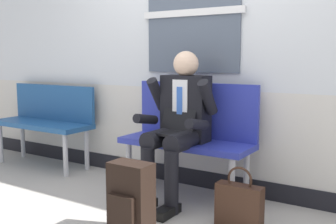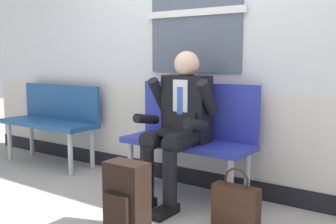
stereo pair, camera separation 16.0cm
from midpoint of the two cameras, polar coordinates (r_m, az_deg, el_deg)
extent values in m
plane|color=#9E9991|center=(3.29, -4.08, -13.41)|extent=(18.00, 18.00, 0.00)
cube|color=beige|center=(3.75, 2.70, -2.34)|extent=(6.04, 0.12, 0.75)
cube|color=black|center=(3.86, 2.65, -8.97)|extent=(6.04, 0.14, 0.16)
cube|color=#4C5666|center=(3.66, 2.13, 13.88)|extent=(0.93, 0.02, 1.05)
cube|color=silver|center=(3.65, 2.05, 13.89)|extent=(1.01, 0.03, 0.06)
cube|color=#28339E|center=(3.42, 1.15, -4.45)|extent=(1.15, 0.42, 0.05)
cube|color=#28339E|center=(3.53, 2.69, 0.27)|extent=(1.15, 0.04, 0.48)
cylinder|color=#B7B7BC|center=(3.64, -6.81, -7.72)|extent=(0.05, 0.05, 0.44)
cylinder|color=#B7B7BC|center=(3.87, -3.97, -6.76)|extent=(0.05, 0.05, 0.44)
cylinder|color=#B7B7BC|center=(3.13, 7.50, -10.30)|extent=(0.05, 0.05, 0.44)
cylinder|color=#B7B7BC|center=(3.39, 9.69, -8.92)|extent=(0.05, 0.05, 0.44)
cube|color=navy|center=(4.62, -18.46, -1.67)|extent=(1.21, 0.42, 0.05)
cube|color=navy|center=(4.71, -16.88, 1.28)|extent=(1.21, 0.04, 0.39)
cylinder|color=#B7B7BC|center=(4.99, -23.48, -4.08)|extent=(0.05, 0.05, 0.44)
cylinder|color=#B7B7BC|center=(5.16, -20.72, -3.58)|extent=(0.05, 0.05, 0.44)
cylinder|color=#B7B7BC|center=(4.18, -15.39, -5.92)|extent=(0.05, 0.05, 0.44)
cylinder|color=#B7B7BC|center=(4.38, -12.46, -5.20)|extent=(0.05, 0.05, 0.44)
cylinder|color=black|center=(3.29, -2.40, -3.68)|extent=(0.15, 0.40, 0.15)
cylinder|color=black|center=(3.22, -4.34, -9.30)|extent=(0.11, 0.11, 0.49)
cube|color=black|center=(3.24, -4.96, -13.10)|extent=(0.10, 0.26, 0.07)
cylinder|color=black|center=(3.17, 0.86, -4.11)|extent=(0.15, 0.40, 0.15)
cylinder|color=black|center=(3.09, -1.03, -9.97)|extent=(0.11, 0.11, 0.49)
cube|color=black|center=(3.12, -1.65, -13.91)|extent=(0.10, 0.26, 0.07)
cube|color=black|center=(3.37, 1.16, 0.54)|extent=(0.40, 0.18, 0.55)
cube|color=silver|center=(3.28, 0.30, 1.24)|extent=(0.14, 0.01, 0.38)
cube|color=blue|center=(3.28, 0.23, 0.70)|extent=(0.05, 0.01, 0.33)
sphere|color=beige|center=(3.34, 1.18, 6.84)|extent=(0.21, 0.21, 0.21)
cylinder|color=black|center=(3.43, -2.87, 2.51)|extent=(0.09, 0.25, 0.30)
cylinder|color=black|center=(3.32, -4.55, -1.03)|extent=(0.08, 0.27, 0.12)
cylinder|color=black|center=(3.18, 4.20, 2.09)|extent=(0.09, 0.25, 0.30)
cylinder|color=black|center=(3.06, 2.64, -1.76)|extent=(0.08, 0.27, 0.12)
cube|color=black|center=(3.20, -1.10, -3.02)|extent=(0.30, 0.22, 0.02)
cube|color=black|center=(3.29, 0.16, -0.78)|extent=(0.30, 0.08, 0.21)
cube|color=black|center=(2.79, -6.93, -12.03)|extent=(0.29, 0.17, 0.49)
cube|color=black|center=(2.74, -8.36, -14.07)|extent=(0.20, 0.04, 0.25)
cube|color=#331E14|center=(2.90, 8.44, -13.15)|extent=(0.33, 0.11, 0.31)
torus|color=#331E14|center=(2.83, 8.52, -9.43)|extent=(0.18, 0.02, 0.18)
camera|label=1|loc=(0.08, -91.42, -0.19)|focal=43.05mm
camera|label=2|loc=(0.08, 88.58, 0.19)|focal=43.05mm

